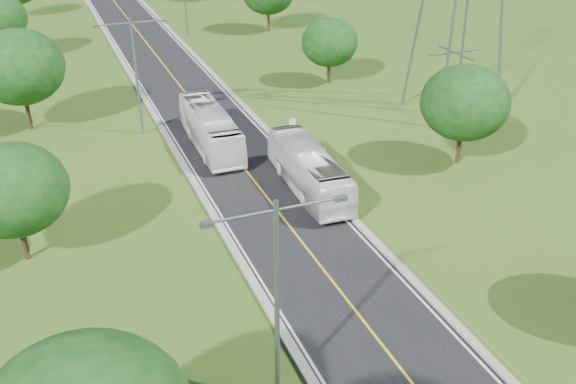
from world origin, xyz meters
name	(u,v)px	position (x,y,z in m)	size (l,w,h in m)	color
ground	(173,77)	(0.00, 60.00, 0.00)	(260.00, 260.00, 0.00)	#305217
road	(162,62)	(0.00, 66.00, 0.03)	(8.00, 150.00, 0.06)	black
curb_left	(125,66)	(-4.25, 66.00, 0.11)	(0.50, 150.00, 0.22)	gray
curb_right	(197,58)	(4.25, 66.00, 0.11)	(0.50, 150.00, 0.22)	gray
speed_limit_sign	(292,127)	(5.20, 37.98, 1.60)	(0.55, 0.09, 2.40)	slate
streetlight_near_left	(277,289)	(-6.00, 12.00, 5.94)	(5.90, 0.25, 10.00)	slate
streetlight_mid_left	(136,67)	(-6.00, 45.00, 5.94)	(5.90, 0.25, 10.00)	slate
tree_lb	(13,190)	(-16.00, 28.00, 4.64)	(6.30, 6.30, 7.33)	black
tree_lc	(19,67)	(-15.00, 50.00, 5.58)	(7.56, 7.56, 8.79)	black
tree_rb	(465,103)	(16.00, 30.00, 4.95)	(6.72, 6.72, 7.82)	black
tree_rc	(329,42)	(15.00, 52.00, 4.33)	(5.88, 5.88, 6.84)	black
bus_outbound	(309,170)	(3.20, 29.92, 1.64)	(2.65, 11.33, 3.16)	white
bus_inbound	(210,128)	(-1.24, 40.02, 1.70)	(2.75, 11.74, 3.27)	white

